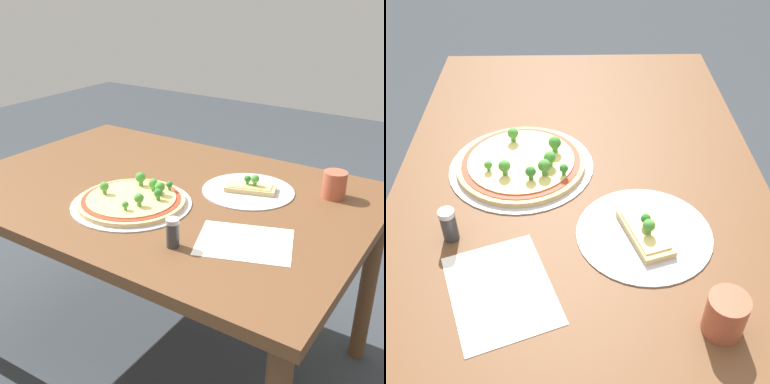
% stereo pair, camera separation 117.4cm
% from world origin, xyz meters
% --- Properties ---
extents(ground_plane, '(8.00, 8.00, 0.00)m').
position_xyz_m(ground_plane, '(0.00, 0.00, 0.00)').
color(ground_plane, '#33383D').
extents(dining_table, '(1.39, 0.96, 0.72)m').
position_xyz_m(dining_table, '(0.00, 0.00, 0.64)').
color(dining_table, brown).
rests_on(dining_table, ground_plane).
extents(pizza_tray_whole, '(0.38, 0.38, 0.07)m').
position_xyz_m(pizza_tray_whole, '(-0.00, 0.15, 0.73)').
color(pizza_tray_whole, '#B7B7BC').
rests_on(pizza_tray_whole, dining_table).
extents(pizza_tray_slice, '(0.31, 0.31, 0.06)m').
position_xyz_m(pizza_tray_slice, '(-0.26, -0.14, 0.73)').
color(pizza_tray_slice, '#B7B7BC').
rests_on(pizza_tray_slice, dining_table).
extents(drinking_cup, '(0.08, 0.08, 0.09)m').
position_xyz_m(drinking_cup, '(-0.51, -0.25, 0.76)').
color(drinking_cup, '#AD5138').
rests_on(drinking_cup, dining_table).
extents(condiment_shaker, '(0.04, 0.04, 0.08)m').
position_xyz_m(condiment_shaker, '(-0.26, 0.29, 0.76)').
color(condiment_shaker, '#333338').
rests_on(condiment_shaker, dining_table).
extents(paper_menu, '(0.31, 0.27, 0.00)m').
position_xyz_m(paper_menu, '(-0.41, 0.17, 0.72)').
color(paper_menu, white).
rests_on(paper_menu, dining_table).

